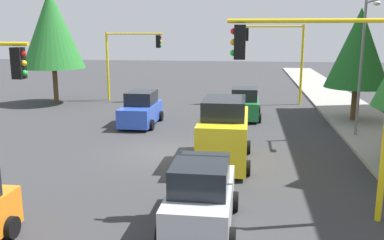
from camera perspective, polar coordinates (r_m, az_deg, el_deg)
name	(u,v)px	position (r m, az deg, el deg)	size (l,w,h in m)	color
ground_plane	(166,153)	(19.13, -3.51, -4.47)	(120.00, 120.00, 0.00)	#353538
sidewalk_kerb	(376,133)	(24.57, 23.80, -1.59)	(80.00, 4.00, 0.15)	gray
traffic_signal_far_right	(130,52)	(33.34, -8.50, 9.15)	(0.36, 4.59, 5.39)	yellow
traffic_signal_near_left	(324,79)	(12.23, 17.64, 5.40)	(0.36, 4.59, 5.86)	yellow
traffic_signal_far_left	(278,48)	(32.07, 11.70, 9.56)	(0.36, 4.59, 5.93)	yellow
street_lamp_curbside	(364,54)	(22.32, 22.46, 8.36)	(2.15, 0.28, 7.00)	slate
tree_opposite_side	(52,29)	(33.37, -18.62, 11.69)	(4.64, 4.64, 8.50)	brown
tree_roadside_mid	(359,48)	(26.77, 21.83, 9.08)	(3.73, 3.73, 6.79)	brown
delivery_van_yellow	(224,133)	(17.38, 4.42, -1.81)	(4.80, 2.22, 2.77)	yellow
car_blue	(141,110)	(24.78, -6.98, 1.41)	(4.07, 2.08, 1.98)	blue
car_silver	(201,197)	(11.83, 1.24, -10.49)	(3.90, 2.03, 1.98)	#B2B5BA
car_green	(244,105)	(26.52, 7.16, 2.10)	(3.66, 2.08, 1.98)	#1E7238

